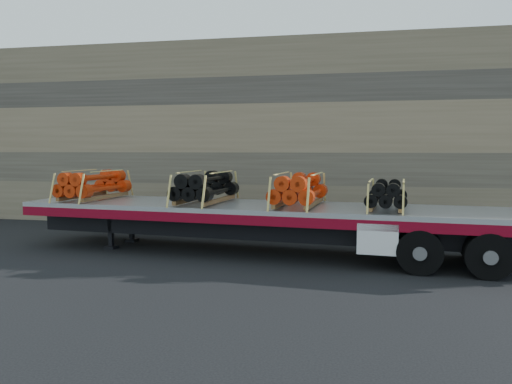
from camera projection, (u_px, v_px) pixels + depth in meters
ground at (258, 257)px, 13.61m from camera, size 120.00×120.00×0.00m
rock_wall at (290, 134)px, 19.64m from camera, size 44.00×3.00×7.00m
trailer at (262, 229)px, 13.94m from camera, size 14.03×3.86×1.39m
bundle_front at (94, 185)px, 15.38m from camera, size 1.40×2.49×0.85m
bundle_midfront at (205, 188)px, 14.33m from camera, size 1.42×2.52×0.86m
bundle_midrear at (299, 190)px, 13.55m from camera, size 1.40×2.49×0.85m
bundle_rear at (387, 195)px, 12.90m from camera, size 1.17×2.08×0.71m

